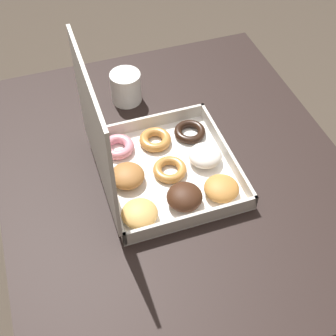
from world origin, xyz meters
TOP-DOWN VIEW (x-y plane):
  - ground_plane at (0.00, 0.00)m, footprint 8.00×8.00m
  - dining_table at (0.00, 0.00)m, footprint 1.00×0.86m
  - donut_box at (-0.02, 0.05)m, footprint 0.34×0.33m
  - coffee_mug at (0.29, 0.04)m, footprint 0.09×0.09m

SIDE VIEW (x-z plane):
  - ground_plane at x=0.00m, z-range 0.00..0.00m
  - dining_table at x=0.00m, z-range 0.25..0.96m
  - coffee_mug at x=0.29m, z-range 0.71..0.80m
  - donut_box at x=-0.02m, z-range 0.59..0.94m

